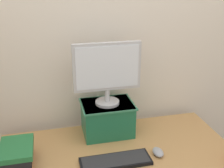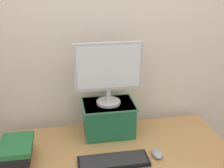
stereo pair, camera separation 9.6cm
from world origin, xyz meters
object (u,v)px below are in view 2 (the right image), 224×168
at_px(desk, 116,160).
at_px(computer_mouse, 157,154).
at_px(riser_box, 109,117).
at_px(computer_monitor, 108,70).
at_px(keyboard, 113,161).
at_px(book_stack, 16,152).

relative_size(desk, computer_mouse, 14.56).
height_order(riser_box, computer_mouse, riser_box).
distance_m(desk, riser_box, 0.30).
bearing_deg(computer_mouse, computer_monitor, 127.55).
height_order(keyboard, computer_mouse, computer_mouse).
bearing_deg(keyboard, computer_mouse, 3.81).
bearing_deg(keyboard, computer_monitor, 85.40).
bearing_deg(book_stack, computer_monitor, 21.04).
xyz_separation_m(computer_mouse, book_stack, (-0.86, 0.10, 0.05)).
xyz_separation_m(keyboard, book_stack, (-0.58, 0.12, 0.06)).
distance_m(riser_box, computer_mouse, 0.43).
bearing_deg(riser_box, desk, -87.08).
bearing_deg(book_stack, computer_mouse, -6.50).
distance_m(desk, keyboard, 0.15).
xyz_separation_m(computer_monitor, computer_mouse, (0.26, -0.33, -0.46)).
relative_size(computer_monitor, book_stack, 1.75).
bearing_deg(keyboard, desk, 71.05).
height_order(desk, riser_box, riser_box).
relative_size(riser_box, keyboard, 0.84).
xyz_separation_m(riser_box, book_stack, (-0.61, -0.24, -0.05)).
relative_size(keyboard, book_stack, 1.66).
height_order(desk, computer_mouse, computer_mouse).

